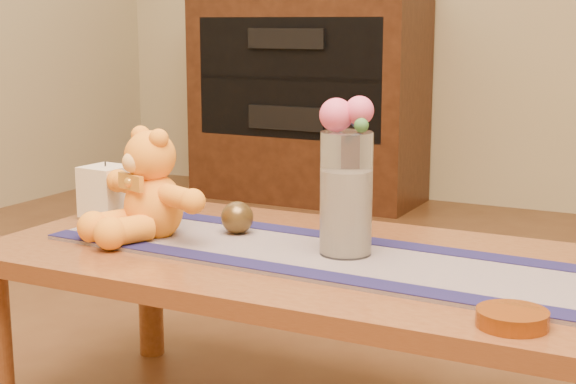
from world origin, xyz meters
The scene contains 22 objects.
coffee_table_top centered at (0.00, 0.00, 0.43)m, with size 1.40×0.70×0.04m, color #5E3116.
table_leg_bl centered at (-0.64, 0.29, 0.21)m, with size 0.07×0.07×0.41m, color #5E3116.
persian_runner centered at (0.02, -0.02, 0.45)m, with size 1.20×0.35×0.01m, color #181945.
runner_border_near centered at (0.01, -0.16, 0.46)m, with size 1.20×0.06×0.00m, color #16143D.
runner_border_far centered at (0.03, 0.13, 0.46)m, with size 1.20×0.06×0.00m, color #16143D.
teddy_bear centered at (-0.38, -0.04, 0.58)m, with size 0.35×0.28×0.23m, color orange, non-canonical shape.
pillar_candle centered at (-0.60, 0.07, 0.52)m, with size 0.11×0.11×0.13m, color beige.
candle_wick centered at (-0.60, 0.07, 0.59)m, with size 0.00×0.00×0.01m, color black.
glass_vase centered at (0.08, 0.00, 0.59)m, with size 0.11×0.11×0.26m, color silver.
potpourri_fill centered at (0.08, 0.00, 0.55)m, with size 0.09×0.09×0.18m, color beige.
rose_left centered at (0.06, -0.01, 0.75)m, with size 0.07×0.07×0.07m, color #DE4E72.
rose_right centered at (0.11, 0.01, 0.76)m, with size 0.06×0.06×0.06m, color #DE4E72.
blue_flower_back centered at (0.09, 0.04, 0.75)m, with size 0.04×0.04×0.04m, color #4A61A1.
blue_flower_side centered at (0.05, 0.02, 0.74)m, with size 0.04×0.04×0.04m, color #4A61A1.
leaf_sprig centered at (0.12, -0.02, 0.74)m, with size 0.03×0.03×0.03m, color #33662D.
bronze_ball centered at (-0.21, 0.05, 0.50)m, with size 0.08×0.08×0.08m, color #4D3919.
amber_dish centered at (0.50, -0.26, 0.46)m, with size 0.12×0.12×0.03m, color #BF5914.
media_cabinet centered at (-1.20, 2.48, 0.55)m, with size 1.20×0.50×1.10m, color black.
cabinet_cavity centered at (-1.20, 2.25, 0.66)m, with size 1.02×0.03×0.61m, color black.
cabinet_shelf centered at (-1.20, 2.33, 0.66)m, with size 1.02×0.20×0.03m, color black.
stereo_upper centered at (-1.20, 2.35, 0.86)m, with size 0.42×0.28×0.10m, color black.
stereo_lower centered at (-1.20, 2.35, 0.46)m, with size 0.42×0.28×0.12m, color black.
Camera 1 is at (0.78, -1.62, 0.94)m, focal length 53.52 mm.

